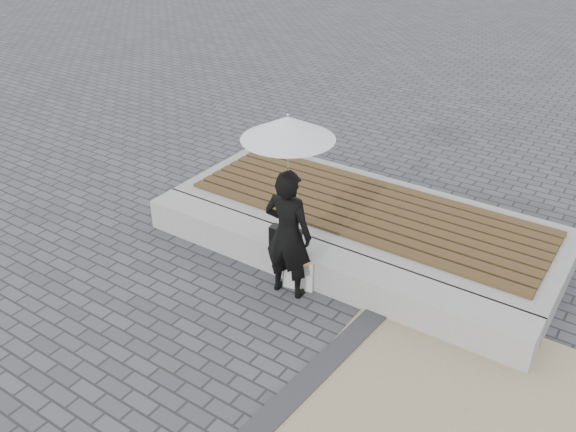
% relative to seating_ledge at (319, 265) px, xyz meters
% --- Properties ---
extents(ground, '(80.00, 80.00, 0.00)m').
position_rel_seating_ledge_xyz_m(ground, '(0.00, -1.60, -0.20)').
color(ground, '#46474B').
rests_on(ground, ground).
extents(edging_band, '(0.61, 5.20, 0.04)m').
position_rel_seating_ledge_xyz_m(edging_band, '(0.75, -2.10, -0.18)').
color(edging_band, '#313234').
rests_on(edging_band, ground).
extents(seating_ledge, '(5.00, 0.45, 0.40)m').
position_rel_seating_ledge_xyz_m(seating_ledge, '(0.00, 0.00, 0.00)').
color(seating_ledge, '#AFAFA9').
rests_on(seating_ledge, ground).
extents(timber_platform, '(5.00, 2.00, 0.40)m').
position_rel_seating_ledge_xyz_m(timber_platform, '(0.00, 1.20, 0.00)').
color(timber_platform, '#9C9B97').
rests_on(timber_platform, ground).
extents(timber_decking, '(4.60, 1.60, 0.04)m').
position_rel_seating_ledge_xyz_m(timber_decking, '(0.00, 1.20, 0.22)').
color(timber_decking, brown).
rests_on(timber_decking, timber_platform).
extents(woman, '(0.59, 0.42, 1.54)m').
position_rel_seating_ledge_xyz_m(woman, '(-0.17, -0.39, 0.57)').
color(woman, black).
rests_on(woman, ground).
extents(parasol, '(0.96, 0.96, 1.23)m').
position_rel_seating_ledge_xyz_m(parasol, '(-0.17, -0.39, 1.81)').
color(parasol, '#A6A7AB').
rests_on(parasol, ground).
extents(handbag, '(0.39, 0.18, 0.26)m').
position_rel_seating_ledge_xyz_m(handbag, '(-0.36, -0.16, 0.33)').
color(handbag, black).
rests_on(handbag, seating_ledge).
extents(canvas_tote, '(0.39, 0.24, 0.38)m').
position_rel_seating_ledge_xyz_m(canvas_tote, '(-0.11, -0.24, -0.01)').
color(canvas_tote, silver).
rests_on(canvas_tote, ground).
extents(magazine, '(0.32, 0.29, 0.01)m').
position_rel_seating_ledge_xyz_m(magazine, '(-0.11, -0.29, 0.18)').
color(magazine, '#E35940').
rests_on(magazine, canvas_tote).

